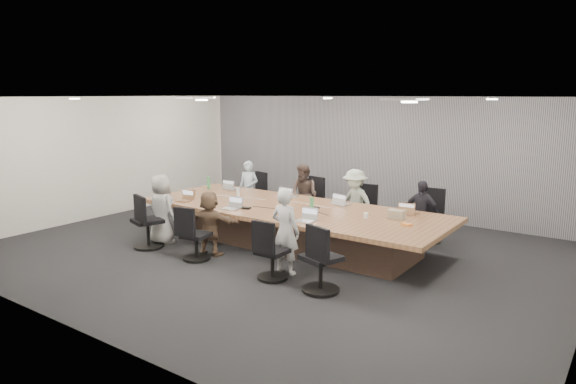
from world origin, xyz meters
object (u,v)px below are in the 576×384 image
Objects in this scene: chair_4 at (148,225)px; mug_brown at (193,193)px; person_2 at (355,202)px; canvas_bag at (396,214)px; bottle_green_left at (209,183)px; laptop_6 at (304,221)px; person_0 at (249,189)px; chair_7 at (321,263)px; stapler at (287,214)px; chair_5 at (196,239)px; person_5 at (210,223)px; chair_2 at (362,213)px; chair_3 at (427,220)px; bottle_green_right at (312,205)px; laptop_4 at (183,201)px; person_6 at (285,231)px; chair_0 at (258,198)px; person_4 at (162,209)px; person_1 at (304,195)px; chair_6 at (272,256)px; chair_1 at (313,205)px; laptop_1 at (290,196)px; person_3 at (421,214)px; bottle_clear at (238,193)px; laptop_5 at (230,209)px; snack_packet at (406,224)px; conference_table at (291,224)px; laptop_2 at (342,204)px; laptop_3 at (410,213)px.

chair_4 reaches higher than mug_brown.
person_2 is 4.87× the size of canvas_bag.
bottle_green_left is at bearing 177.32° from canvas_bag.
person_0 is at bearing 139.91° from laptop_6.
canvas_bag is at bearing 99.84° from chair_7.
canvas_bag is at bearing 24.92° from stapler.
person_5 reaches higher than chair_5.
chair_2 is 2.38m from stapler.
bottle_green_right is (-1.51, -1.82, 0.44)m from chair_3.
person_2 is 3.42m from mug_brown.
bottle_green_left is (-0.55, 1.33, 0.13)m from laptop_4.
mug_brown is at bearing 165.61° from laptop_6.
person_6 is (-0.88, 0.35, 0.27)m from chair_7.
person_4 is (0.06, -3.05, 0.29)m from chair_0.
bottle_green_left is at bearing -155.74° from person_1.
chair_6 is at bearing -73.09° from person_2.
chair_1 is 0.70× the size of person_5.
chair_6 is 2.90m from laptop_1.
laptop_1 is 0.28× the size of person_3.
person_0 is 3.77× the size of laptop_1.
laptop_4 reaches higher than chair_5.
chair_0 is 1.92m from bottle_clear.
chair_7 is 8.06× the size of mug_brown.
chair_5 is at bearing -97.74° from laptop_5.
bottle_green_right is at bearing -4.42° from bottle_clear.
person_4 reaches higher than snack_packet.
mug_brown reaches higher than laptop_4.
chair_5 is at bearing 178.79° from chair_6.
bottle_green_left is at bearing 14.85° from chair_2.
laptop_6 is (2.93, 0.90, 0.31)m from chair_4.
chair_7 is 3.61× the size of bottle_clear.
bottle_clear is at bearing 14.09° from mug_brown.
conference_table is 36.19× the size of snack_packet.
laptop_1 is 1.18× the size of laptop_5.
person_1 is 0.55m from laptop_1.
bottle_green_left is at bearing 109.94° from mug_brown.
chair_4 is at bearing -79.30° from mug_brown.
chair_6 is 2.65× the size of laptop_4.
person_6 is at bearing 167.45° from person_5.
person_3 is (1.40, 0.55, -0.11)m from laptop_2.
bottle_clear is at bearing 95.78° from chair_5.
laptop_4 is 1.27m from laptop_5.
chair_5 is 3.83m from laptop_3.
chair_6 is 3.07m from person_2.
bottle_green_right is (-0.11, -0.92, 0.13)m from laptop_2.
laptop_1 is at bearing -3.62° from laptop_3.
chair_0 is at bearing -4.71° from chair_2.
chair_1 is 1.10× the size of chair_6.
canvas_bag reaches higher than chair_5.
person_2 is 8.20× the size of snack_packet.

